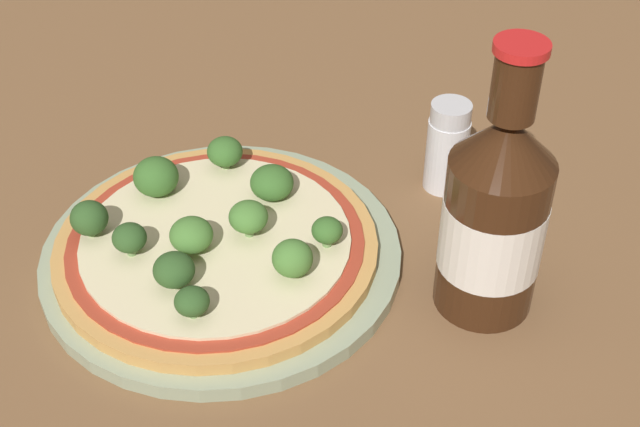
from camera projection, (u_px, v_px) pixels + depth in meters
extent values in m
plane|color=brown|center=(233.00, 255.00, 0.68)|extent=(3.00, 3.00, 0.00)
cylinder|color=#93A384|center=(222.00, 255.00, 0.67)|extent=(0.27, 0.27, 0.01)
cylinder|color=tan|center=(216.00, 246.00, 0.67)|extent=(0.24, 0.24, 0.01)
cylinder|color=#A83823|center=(215.00, 240.00, 0.66)|extent=(0.22, 0.22, 0.00)
cylinder|color=beige|center=(215.00, 239.00, 0.66)|extent=(0.20, 0.20, 0.00)
cylinder|color=#6B8E51|center=(190.00, 244.00, 0.65)|extent=(0.01, 0.01, 0.01)
ellipsoid|color=#477A33|center=(188.00, 232.00, 0.64)|extent=(0.03, 0.03, 0.02)
cylinder|color=#6B8E51|center=(297.00, 267.00, 0.63)|extent=(0.01, 0.01, 0.01)
ellipsoid|color=#477A33|center=(297.00, 255.00, 0.62)|extent=(0.03, 0.03, 0.03)
cylinder|color=#6B8E51|center=(92.00, 230.00, 0.66)|extent=(0.01, 0.01, 0.01)
ellipsoid|color=#2D5123|center=(89.00, 218.00, 0.65)|extent=(0.03, 0.03, 0.03)
cylinder|color=#6B8E51|center=(158.00, 189.00, 0.70)|extent=(0.01, 0.01, 0.01)
ellipsoid|color=#386628|center=(156.00, 177.00, 0.69)|extent=(0.04, 0.04, 0.03)
cylinder|color=#6B8E51|center=(272.00, 193.00, 0.70)|extent=(0.01, 0.01, 0.01)
ellipsoid|color=#386628|center=(272.00, 183.00, 0.69)|extent=(0.03, 0.03, 0.03)
cylinder|color=#6B8E51|center=(193.00, 311.00, 0.60)|extent=(0.01, 0.01, 0.01)
ellipsoid|color=#2D5123|center=(192.00, 301.00, 0.59)|extent=(0.02, 0.02, 0.02)
cylinder|color=#6B8E51|center=(226.00, 162.00, 0.72)|extent=(0.01, 0.01, 0.01)
ellipsoid|color=#386628|center=(225.00, 151.00, 0.72)|extent=(0.03, 0.03, 0.02)
cylinder|color=#6B8E51|center=(249.00, 229.00, 0.66)|extent=(0.01, 0.01, 0.01)
ellipsoid|color=#477A33|center=(248.00, 217.00, 0.65)|extent=(0.03, 0.03, 0.02)
cylinder|color=#6B8E51|center=(131.00, 249.00, 0.64)|extent=(0.01, 0.01, 0.01)
ellipsoid|color=#2D5123|center=(129.00, 238.00, 0.64)|extent=(0.02, 0.02, 0.02)
cylinder|color=#6B8E51|center=(327.00, 240.00, 0.65)|extent=(0.01, 0.01, 0.01)
ellipsoid|color=#386628|center=(327.00, 230.00, 0.64)|extent=(0.02, 0.02, 0.02)
cylinder|color=#6B8E51|center=(176.00, 281.00, 0.62)|extent=(0.01, 0.01, 0.01)
ellipsoid|color=#2D5123|center=(174.00, 270.00, 0.61)|extent=(0.03, 0.03, 0.02)
cylinder|color=#381E0F|center=(491.00, 235.00, 0.61)|extent=(0.07, 0.07, 0.12)
cylinder|color=silver|center=(492.00, 232.00, 0.61)|extent=(0.07, 0.07, 0.05)
cone|color=#381E0F|center=(507.00, 140.00, 0.56)|extent=(0.07, 0.07, 0.04)
cylinder|color=#381E0F|center=(516.00, 85.00, 0.53)|extent=(0.03, 0.03, 0.05)
cylinder|color=red|center=(522.00, 47.00, 0.52)|extent=(0.03, 0.03, 0.01)
cylinder|color=silver|center=(446.00, 154.00, 0.73)|extent=(0.03, 0.03, 0.06)
cylinder|color=silver|center=(451.00, 113.00, 0.71)|extent=(0.03, 0.03, 0.02)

